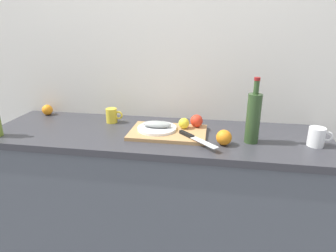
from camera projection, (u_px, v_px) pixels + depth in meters
The scene contains 13 objects.
back_wall at pixel (165, 66), 1.89m from camera, with size 3.20×0.05×2.50m, color white.
kitchen_counter at pixel (157, 198), 1.85m from camera, with size 2.00×0.60×0.90m.
cutting_board at pixel (168, 132), 1.67m from camera, with size 0.44×0.29×0.02m, color tan.
white_plate at pixel (157, 128), 1.69m from camera, with size 0.23×0.23×0.01m, color white.
fish_fillet at pixel (157, 124), 1.68m from camera, with size 0.17×0.07×0.04m, color #999E99.
chef_knife at pixel (193, 137), 1.55m from camera, with size 0.22×0.23×0.02m.
lemon_0 at pixel (184, 123), 1.70m from camera, with size 0.06×0.06×0.06m, color yellow.
tomato_0 at pixel (197, 121), 1.73m from camera, with size 0.08×0.08×0.08m, color red.
wine_bottle at pixel (253, 117), 1.52m from camera, with size 0.07×0.07×0.35m.
coffee_mug_0 at pixel (112, 115), 1.86m from camera, with size 0.11×0.07×0.09m.
coffee_mug_1 at pixel (317, 137), 1.50m from camera, with size 0.12×0.08×0.10m.
orange_0 at pixel (47, 110), 2.02m from camera, with size 0.07×0.07×0.07m, color orange.
orange_1 at pixel (224, 137), 1.52m from camera, with size 0.08×0.08×0.08m, color orange.
Camera 1 is at (0.33, -1.56, 1.51)m, focal length 30.68 mm.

